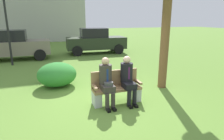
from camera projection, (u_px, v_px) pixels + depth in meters
The scene contains 8 objects.
ground_plane at pixel (104, 100), 5.66m from camera, with size 80.00×80.00×0.00m, color olive.
park_bench at pixel (116, 89), 5.43m from camera, with size 1.36×0.44×0.90m.
seated_man_left at pixel (107, 80), 5.13m from camera, with size 0.34×0.72×1.32m.
seated_man_right at pixel (128, 77), 5.33m from camera, with size 0.34×0.72×1.31m.
shrub_near_bench at pixel (57, 74), 6.72m from camera, with size 1.34×1.23×0.84m, color #2F7E2F.
parked_car_near at pixel (13, 45), 10.92m from camera, with size 3.90×1.71×1.68m.
parked_car_far at pixel (96, 41), 13.02m from camera, with size 3.98×1.88×1.68m.
street_lamp at pixel (6, 16), 9.23m from camera, with size 0.24×0.24×3.96m.
Camera 1 is at (-1.53, -5.01, 2.31)m, focal length 31.02 mm.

